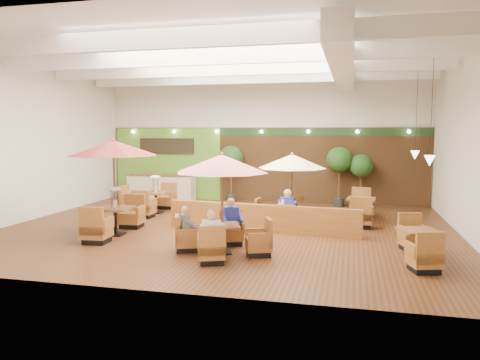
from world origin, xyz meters
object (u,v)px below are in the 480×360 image
(diner_0, at_px, (211,231))
(diner_4, at_px, (288,207))
(topiary_0, at_px, (231,160))
(topiary_2, at_px, (361,168))
(table_0, at_px, (114,162))
(service_counter, at_px, (161,187))
(diner_2, at_px, (187,223))
(booth_divider, at_px, (261,218))
(table_3, at_px, (149,200))
(table_2, at_px, (290,173))
(topiary_1, at_px, (340,162))
(diner_3, at_px, (288,206))
(table_5, at_px, (361,210))
(table_1, at_px, (222,185))
(diner_1, at_px, (231,217))
(table_4, at_px, (418,245))

(diner_0, relative_size, diner_4, 1.05)
(topiary_0, bearing_deg, topiary_2, 0.00)
(table_0, height_order, topiary_2, table_0)
(topiary_2, bearing_deg, service_counter, -178.66)
(diner_2, bearing_deg, booth_divider, 125.71)
(table_3, bearing_deg, diner_4, -20.25)
(table_2, distance_m, topiary_1, 4.69)
(table_0, xyz_separation_m, diner_4, (4.92, 1.65, -1.41))
(table_3, distance_m, diner_3, 5.96)
(table_5, height_order, topiary_2, topiary_2)
(table_1, distance_m, topiary_1, 8.68)
(service_counter, distance_m, booth_divider, 7.68)
(diner_0, height_order, diner_1, diner_0)
(diner_2, height_order, diner_4, diner_4)
(service_counter, bearing_deg, topiary_1, 1.48)
(topiary_2, height_order, diner_2, topiary_2)
(table_4, bearing_deg, table_0, 157.83)
(topiary_0, height_order, topiary_2, topiary_0)
(topiary_2, xyz_separation_m, diner_2, (-4.44, -8.27, -0.88))
(table_0, relative_size, diner_1, 3.55)
(topiary_0, height_order, topiary_1, topiary_0)
(diner_0, distance_m, diner_2, 1.32)
(booth_divider, height_order, diner_0, diner_0)
(table_2, height_order, diner_3, table_2)
(table_5, xyz_separation_m, diner_3, (-2.21, -2.13, 0.39))
(table_3, bearing_deg, booth_divider, -25.20)
(table_1, bearing_deg, diner_1, 69.23)
(table_3, height_order, table_5, table_3)
(table_5, height_order, diner_4, diner_4)
(table_1, height_order, diner_3, table_1)
(booth_divider, relative_size, topiary_2, 2.82)
(table_1, height_order, table_4, table_1)
(booth_divider, bearing_deg, diner_3, 18.32)
(table_1, height_order, table_5, table_1)
(service_counter, xyz_separation_m, diner_1, (5.07, -7.14, 0.18))
(topiary_2, xyz_separation_m, diner_0, (-3.50, -9.20, -0.83))
(table_1, relative_size, diner_1, 3.28)
(table_0, relative_size, diner_0, 3.44)
(service_counter, distance_m, topiary_2, 8.64)
(table_3, distance_m, topiary_1, 7.76)
(diner_0, xyz_separation_m, diner_1, (0.00, 1.87, -0.01))
(diner_1, distance_m, diner_2, 1.32)
(topiary_1, bearing_deg, diner_2, -113.43)
(table_2, xyz_separation_m, table_5, (2.26, 1.26, -1.34))
(table_0, relative_size, diner_2, 4.03)
(table_2, xyz_separation_m, diner_0, (-1.22, -4.74, -0.96))
(table_3, relative_size, diner_2, 3.79)
(booth_divider, relative_size, diner_1, 7.51)
(topiary_2, bearing_deg, diner_0, -110.85)
(topiary_2, bearing_deg, diner_3, -112.71)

